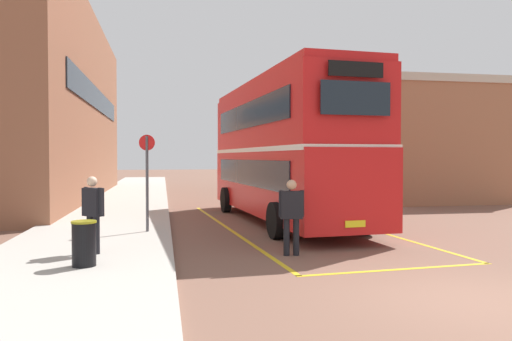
% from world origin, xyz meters
% --- Properties ---
extents(ground_plane, '(135.60, 135.60, 0.00)m').
position_xyz_m(ground_plane, '(0.00, 14.40, 0.00)').
color(ground_plane, brown).
extents(sidewalk_left, '(4.00, 57.60, 0.14)m').
position_xyz_m(sidewalk_left, '(-6.50, 16.80, 0.07)').
color(sidewalk_left, '#B2ADA3').
rests_on(sidewalk_left, ground).
extents(brick_building_left, '(6.17, 22.74, 9.55)m').
position_xyz_m(brick_building_left, '(-11.15, 20.46, 4.78)').
color(brick_building_left, brown).
rests_on(brick_building_left, ground).
extents(depot_building_right, '(6.62, 16.11, 5.97)m').
position_xyz_m(depot_building_right, '(8.75, 21.47, 2.99)').
color(depot_building_right, '#9E6647').
rests_on(depot_building_right, ground).
extents(double_decker_bus, '(3.50, 10.97, 4.75)m').
position_xyz_m(double_decker_bus, '(-0.66, 9.63, 2.51)').
color(double_decker_bus, black).
rests_on(double_decker_bus, ground).
extents(single_deck_bus, '(3.22, 9.07, 3.02)m').
position_xyz_m(single_deck_bus, '(3.52, 28.02, 1.64)').
color(single_deck_bus, black).
rests_on(single_deck_bus, ground).
extents(pedestrian_boarding, '(0.57, 0.26, 1.71)m').
position_xyz_m(pedestrian_boarding, '(-1.89, 3.92, 0.99)').
color(pedestrian_boarding, black).
rests_on(pedestrian_boarding, ground).
extents(pedestrian_waiting_near, '(0.49, 0.49, 1.66)m').
position_xyz_m(pedestrian_waiting_near, '(-6.20, 4.25, 1.10)').
color(pedestrian_waiting_near, black).
rests_on(pedestrian_waiting_near, sidewalk_left).
extents(litter_bin, '(0.47, 0.47, 0.86)m').
position_xyz_m(litter_bin, '(-6.20, 2.99, 0.57)').
color(litter_bin, black).
rests_on(litter_bin, sidewalk_left).
extents(bus_stop_sign, '(0.44, 0.10, 2.70)m').
position_xyz_m(bus_stop_sign, '(-5.15, 7.26, 1.76)').
color(bus_stop_sign, '#4C4C51').
rests_on(bus_stop_sign, sidewalk_left).
extents(bay_marking_yellow, '(5.26, 13.13, 0.01)m').
position_xyz_m(bay_marking_yellow, '(-0.59, 7.64, 0.00)').
color(bay_marking_yellow, gold).
rests_on(bay_marking_yellow, ground).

